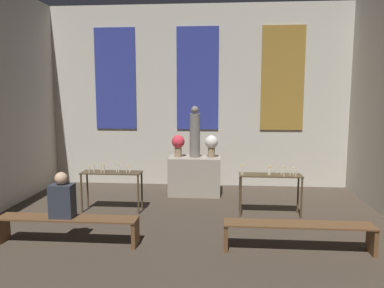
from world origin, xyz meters
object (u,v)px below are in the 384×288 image
(flower_vase_right, at_px, (212,144))
(person_seated, at_px, (62,198))
(altar, at_px, (195,176))
(pew_back_left, at_px, (68,224))
(candle_rack_left, at_px, (112,178))
(pew_back_right, at_px, (298,230))
(flower_vase_left, at_px, (178,143))
(candle_rack_right, at_px, (270,181))
(statue, at_px, (195,133))

(flower_vase_right, relative_size, person_seated, 0.71)
(altar, xyz_separation_m, pew_back_left, (-1.77, -3.06, -0.12))
(candle_rack_left, height_order, pew_back_right, candle_rack_left)
(flower_vase_left, xyz_separation_m, candle_rack_right, (1.94, -1.37, -0.52))
(altar, relative_size, candle_rack_left, 0.99)
(flower_vase_left, bearing_deg, pew_back_right, -54.89)
(altar, xyz_separation_m, person_seated, (-1.84, -3.06, 0.29))
(flower_vase_right, relative_size, pew_back_left, 0.23)
(flower_vase_left, relative_size, pew_back_right, 0.23)
(statue, xyz_separation_m, pew_back_left, (-1.77, -3.06, -1.11))
(statue, bearing_deg, candle_rack_left, -138.69)
(pew_back_left, xyz_separation_m, person_seated, (-0.07, -0.00, 0.42))
(statue, distance_m, candle_rack_left, 2.21)
(candle_rack_left, bearing_deg, pew_back_right, -26.92)
(flower_vase_left, height_order, candle_rack_right, flower_vase_left)
(candle_rack_left, xyz_separation_m, person_seated, (-0.28, -1.69, 0.06))
(altar, distance_m, pew_back_right, 3.53)
(flower_vase_right, height_order, person_seated, flower_vase_right)
(candle_rack_right, relative_size, pew_back_right, 0.54)
(altar, bearing_deg, pew_back_right, -60.01)
(flower_vase_right, relative_size, candle_rack_left, 0.43)
(statue, height_order, pew_back_left, statue)
(flower_vase_left, relative_size, candle_rack_right, 0.43)
(flower_vase_left, xyz_separation_m, person_seated, (-1.45, -3.06, -0.46))
(flower_vase_left, xyz_separation_m, candle_rack_left, (-1.17, -1.37, -0.52))
(flower_vase_right, xyz_separation_m, candle_rack_left, (-1.94, -1.37, -0.52))
(candle_rack_left, distance_m, person_seated, 1.71)
(statue, height_order, pew_back_right, statue)
(candle_rack_left, bearing_deg, flower_vase_right, 35.18)
(flower_vase_left, distance_m, pew_back_right, 3.84)
(flower_vase_left, distance_m, candle_rack_right, 2.44)
(altar, relative_size, flower_vase_left, 2.33)
(candle_rack_right, bearing_deg, person_seated, -153.58)
(statue, bearing_deg, pew_back_right, -60.01)
(flower_vase_right, distance_m, pew_back_left, 3.84)
(candle_rack_left, bearing_deg, person_seated, -99.39)
(altar, bearing_deg, candle_rack_left, -138.69)
(candle_rack_left, bearing_deg, flower_vase_left, 49.40)
(statue, xyz_separation_m, pew_back_right, (1.77, -3.06, -1.11))
(candle_rack_left, relative_size, person_seated, 1.66)
(altar, height_order, candle_rack_right, candle_rack_right)
(pew_back_left, bearing_deg, altar, 60.01)
(statue, xyz_separation_m, flower_vase_right, (0.38, 0.00, -0.24))
(pew_back_right, bearing_deg, candle_rack_right, 96.93)
(altar, height_order, pew_back_left, altar)
(candle_rack_right, xyz_separation_m, pew_back_left, (-3.33, -1.69, -0.36))
(flower_vase_right, bearing_deg, person_seated, -126.01)
(altar, xyz_separation_m, candle_rack_right, (1.56, -1.37, 0.23))
(altar, bearing_deg, flower_vase_right, 0.00)
(statue, relative_size, flower_vase_right, 2.31)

